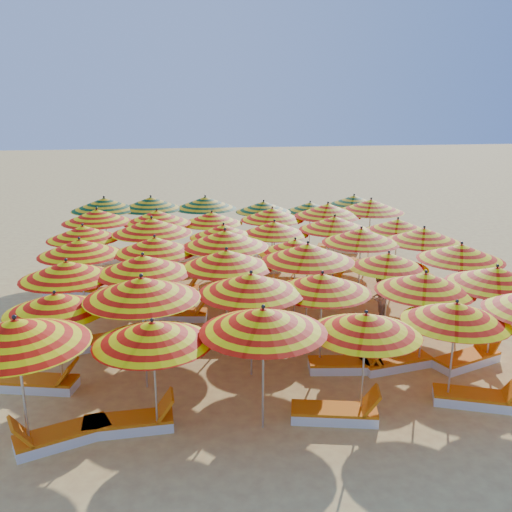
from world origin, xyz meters
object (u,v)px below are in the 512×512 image
lounger_0 (60,436)px  lounger_3 (478,398)px  lounger_19 (229,267)px  lounger_22 (124,258)px  umbrella_31 (157,217)px  lounger_10 (209,339)px  lounger_18 (174,272)px  umbrella_2 (263,320)px  umbrella_21 (295,246)px  umbrella_13 (143,264)px  umbrella_27 (274,228)px  lounger_16 (406,277)px  lounger_6 (347,364)px  umbrella_15 (308,252)px  umbrella_40 (310,207)px  umbrella_32 (212,218)px  lounger_17 (84,275)px  umbrella_35 (371,206)px  lounger_8 (468,359)px  lounger_13 (174,290)px  umbrella_7 (142,288)px  umbrella_22 (361,236)px  umbrella_17 (461,252)px  beachgoer_b (379,298)px  umbrella_11 (496,276)px  lounger_2 (336,413)px  lounger_9 (95,342)px  umbrella_24 (83,232)px  umbrella_3 (366,324)px  lounger_15 (318,283)px  umbrella_38 (205,203)px  lounger_12 (73,291)px  umbrella_20 (225,238)px  umbrella_19 (155,245)px  lounger_26 (339,248)px  umbrella_0 (16,332)px  umbrella_28 (335,223)px  umbrella_1 (153,333)px  lounger_7 (394,362)px  umbrella_4 (456,313)px  umbrella_18 (80,247)px  lounger_21 (337,264)px  umbrella_16 (389,261)px  lounger_14 (240,287)px  umbrella_10 (425,282)px  umbrella_37 (151,203)px  lounger_5 (40,383)px  umbrella_26 (224,231)px  umbrella_12 (67,270)px  lounger_25 (275,252)px  umbrella_33 (272,214)px

lounger_0 → lounger_3: size_ratio=1.00×
lounger_19 → lounger_22: size_ratio=1.00×
umbrella_31 → lounger_10: umbrella_31 is taller
lounger_0 → lounger_18: (2.30, 10.16, 0.00)m
umbrella_2 → umbrella_21: umbrella_2 is taller
umbrella_13 → umbrella_27: umbrella_13 is taller
lounger_16 → lounger_6: bearing=49.7°
umbrella_15 → umbrella_40: bearing=75.1°
umbrella_32 → lounger_17: bearing=-179.1°
umbrella_31 → lounger_6: (4.38, -8.07, -2.06)m
umbrella_35 → lounger_8: bearing=-93.6°
umbrella_40 → lounger_13: size_ratio=1.46×
umbrella_7 → umbrella_22: bearing=34.3°
umbrella_17 → beachgoer_b: bearing=152.6°
umbrella_11 → umbrella_35: umbrella_35 is taller
lounger_2 → lounger_9: bearing=153.6°
umbrella_24 → umbrella_40: bearing=24.2°
umbrella_3 → lounger_15: 8.41m
umbrella_38 → lounger_12: bearing=-141.3°
umbrella_11 → umbrella_20: 7.22m
umbrella_19 → lounger_9: umbrella_19 is taller
umbrella_35 → lounger_3: size_ratio=1.45×
lounger_12 → lounger_26: same height
umbrella_0 → lounger_13: (2.76, 8.23, -2.18)m
umbrella_22 → umbrella_28: size_ratio=1.07×
umbrella_1 → lounger_7: bearing=18.8°
umbrella_4 → umbrella_22: bearing=89.0°
lounger_8 → umbrella_4: bearing=-149.8°
lounger_9 → umbrella_20: bearing=-166.5°
umbrella_38 → lounger_0: 12.98m
lounger_2 → lounger_19: size_ratio=1.03×
umbrella_19 → lounger_10: umbrella_19 is taller
umbrella_22 → lounger_8: size_ratio=1.69×
umbrella_20 → umbrella_38: size_ratio=1.11×
umbrella_17 → umbrella_38: size_ratio=0.88×
umbrella_18 → lounger_21: 9.82m
umbrella_19 → umbrella_16: bearing=-17.0°
lounger_6 → lounger_22: size_ratio=1.01×
lounger_14 → umbrella_15: bearing=98.1°
umbrella_10 → umbrella_37: 12.25m
umbrella_1 → lounger_15: 9.80m
umbrella_27 → lounger_5: 8.91m
umbrella_24 → umbrella_26: 4.42m
umbrella_17 → beachgoer_b: (-1.87, 0.97, -1.55)m
lounger_16 → umbrella_3: bearing=54.8°
lounger_8 → lounger_17: size_ratio=1.03×
umbrella_12 → lounger_25: bearing=50.2°
umbrella_24 → umbrella_26: size_ratio=0.88×
umbrella_16 → lounger_6: size_ratio=1.44×
umbrella_33 → beachgoer_b: (2.16, -5.18, -1.52)m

